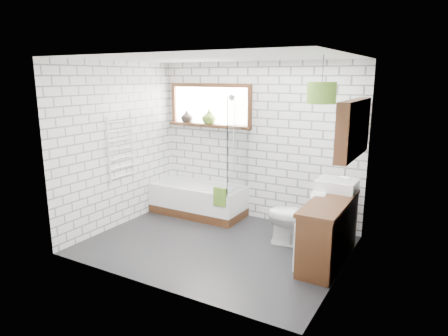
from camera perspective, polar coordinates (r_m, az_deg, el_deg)
The scene contains 22 objects.
floor at distance 5.62m, azimuth -1.30°, elevation -10.96°, with size 3.40×2.60×0.01m, color black.
ceiling at distance 5.14m, azimuth -1.45°, elevation 15.54°, with size 3.40×2.60×0.01m, color white.
wall_back at distance 6.37m, azimuth 4.71°, elevation 3.68°, with size 3.40×0.01×2.50m, color white.
wall_front at distance 4.20m, azimuth -10.60°, elevation -1.36°, with size 3.40×0.01×2.50m, color white.
wall_left at distance 6.28m, azimuth -14.84°, elevation 3.15°, with size 0.01×2.60×2.50m, color white.
wall_right at distance 4.61m, azimuth 17.08°, elevation -0.44°, with size 0.01×2.60×2.50m, color white.
window at distance 6.67m, azimuth -2.07°, elevation 8.89°, with size 1.52×0.16×0.68m, color #361D0F.
towel_radiator at distance 6.26m, azimuth -14.52°, elevation 2.67°, with size 0.06×0.52×1.00m, color white.
mirror_cabinet at distance 5.14m, azimuth 17.97°, elevation 5.37°, with size 0.16×1.20×0.70m, color #361D0F.
shower_riser at distance 6.50m, azimuth 1.35°, elevation 4.79°, with size 0.02×0.02×1.30m, color silver.
bathtub at distance 6.74m, azimuth -3.74°, elevation -4.50°, with size 1.57×0.69×0.51m, color white.
shower_screen at distance 6.12m, azimuth 2.11°, elevation 3.41°, with size 0.02×0.72×1.50m, color white.
towel_green at distance 6.07m, azimuth -0.56°, elevation -4.15°, with size 0.21×0.06×0.29m, color #4D7422.
towel_beige at distance 6.07m, azimuth -0.56°, elevation -4.15°, with size 0.20×0.05×0.26m, color tan.
vanity at distance 5.20m, azimuth 14.76°, elevation -8.70°, with size 0.44×1.37×0.79m, color #361D0F.
basin at distance 5.53m, azimuth 15.81°, elevation -2.35°, with size 0.51×0.45×0.15m, color white.
tap at distance 5.48m, azimuth 17.46°, elevation -2.06°, with size 0.03×0.03×0.15m, color silver.
toilet at distance 5.57m, azimuth 10.25°, elevation -6.89°, with size 0.79×0.45×0.80m, color white.
vase_olive at distance 6.66m, azimuth -2.18°, elevation 7.18°, with size 0.23×0.23×0.24m, color #537925.
vase_dark at distance 6.91m, azimuth -5.35°, elevation 7.20°, with size 0.20×0.20×0.21m, color black.
bottle at distance 6.66m, azimuth -2.05°, elevation 6.98°, with size 0.06×0.06×0.20m, color #537925.
pendant at distance 4.52m, azimuth 13.78°, elevation 10.39°, with size 0.32×0.32×0.23m, color #4D7422.
Camera 1 is at (2.66, -4.40, 2.28)m, focal length 32.00 mm.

